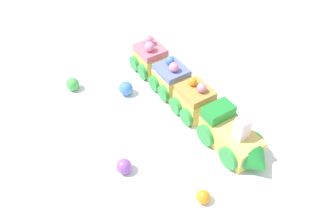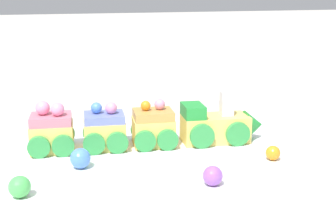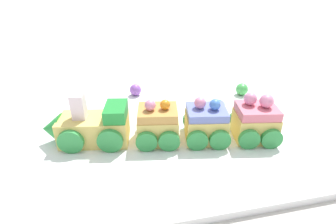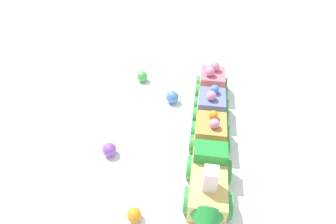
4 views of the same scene
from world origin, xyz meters
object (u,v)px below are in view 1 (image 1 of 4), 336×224
(cake_car_caramel, at_px, (195,101))
(gumball_orange, at_px, (203,197))
(cake_train_locomotive, at_px, (234,140))
(cake_car_blueberry, at_px, (172,79))
(cake_car_strawberry, at_px, (151,58))
(gumball_green, at_px, (73,84))
(gumball_blue, at_px, (126,88))
(gumball_purple, at_px, (124,166))

(cake_car_caramel, xyz_separation_m, gumball_orange, (0.14, -0.13, -0.02))
(cake_train_locomotive, distance_m, cake_car_caramel, 0.11)
(cake_car_blueberry, distance_m, cake_car_strawberry, 0.08)
(gumball_orange, bearing_deg, gumball_green, -179.05)
(gumball_green, distance_m, gumball_blue, 0.11)
(gumball_purple, xyz_separation_m, gumball_green, (-0.23, 0.05, 0.00))
(gumball_green, bearing_deg, gumball_blue, 39.73)
(cake_train_locomotive, bearing_deg, cake_car_strawberry, -179.96)
(gumball_blue, bearing_deg, cake_car_blueberry, 55.80)
(cake_car_strawberry, distance_m, gumball_blue, 0.10)
(cake_car_caramel, xyz_separation_m, gumball_blue, (-0.13, -0.06, -0.01))
(cake_car_blueberry, relative_size, gumball_blue, 2.79)
(gumball_purple, bearing_deg, cake_car_strawberry, 130.14)
(gumball_green, bearing_deg, gumball_purple, -11.49)
(gumball_green, bearing_deg, cake_train_locomotive, 19.59)
(gumball_purple, distance_m, gumball_blue, 0.19)
(cake_car_blueberry, xyz_separation_m, gumball_orange, (0.22, -0.14, -0.02))
(cake_train_locomotive, height_order, gumball_purple, cake_train_locomotive)
(cake_train_locomotive, distance_m, cake_car_blueberry, 0.19)
(cake_car_blueberry, height_order, cake_car_strawberry, cake_car_strawberry)
(cake_car_caramel, relative_size, cake_car_blueberry, 1.00)
(gumball_green, relative_size, gumball_orange, 1.24)
(cake_car_blueberry, xyz_separation_m, gumball_blue, (-0.05, -0.08, -0.01))
(gumball_orange, bearing_deg, cake_car_strawberry, 152.56)
(gumball_blue, bearing_deg, cake_car_strawberry, 107.17)
(gumball_blue, height_order, gumball_orange, gumball_blue)
(cake_train_locomotive, xyz_separation_m, gumball_purple, (-0.09, -0.16, -0.01))
(gumball_purple, bearing_deg, gumball_green, 168.51)
(cake_car_strawberry, bearing_deg, gumball_blue, -63.07)
(cake_car_strawberry, bearing_deg, gumball_orange, -17.68)
(cake_car_blueberry, relative_size, gumball_orange, 3.71)
(cake_train_locomotive, distance_m, gumball_orange, 0.12)
(cake_car_strawberry, relative_size, gumball_orange, 3.71)
(cake_car_blueberry, height_order, gumball_green, cake_car_blueberry)
(gumball_purple, xyz_separation_m, gumball_orange, (0.12, 0.05, -0.00))
(cake_car_caramel, relative_size, gumball_blue, 2.79)
(gumball_blue, bearing_deg, cake_car_caramel, 26.26)
(cake_car_strawberry, xyz_separation_m, gumball_purple, (0.18, -0.21, -0.02))
(cake_car_blueberry, distance_m, gumball_blue, 0.09)
(gumball_purple, distance_m, gumball_green, 0.24)
(cake_car_strawberry, bearing_deg, gumball_purple, -40.10)
(gumball_purple, height_order, gumball_green, gumball_green)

